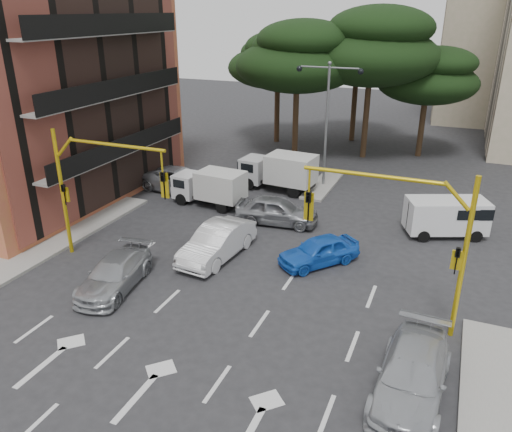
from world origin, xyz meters
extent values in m
plane|color=#28282B|center=(0.00, 0.00, 0.00)|extent=(120.00, 120.00, 0.00)
cube|color=gray|center=(0.00, 16.00, 0.07)|extent=(1.40, 6.00, 0.15)
cube|color=#AF6A37|center=(-18.00, 8.00, 6.50)|extent=(15.00, 16.00, 13.00)
cube|color=black|center=(-10.44, 8.00, 6.00)|extent=(0.12, 14.72, 11.20)
cube|color=black|center=(9.94, 32.00, 8.50)|extent=(0.12, 11.04, 16.20)
cube|color=black|center=(4.94, 44.00, 7.50)|extent=(0.12, 11.04, 14.20)
cylinder|color=#382616|center=(-4.00, 22.00, 2.48)|extent=(0.44, 0.44, 4.95)
ellipsoid|color=black|center=(-4.00, 22.00, 6.93)|extent=(9.15, 9.15, 3.87)
ellipsoid|color=black|center=(-3.40, 21.60, 8.80)|extent=(6.86, 6.86, 2.86)
ellipsoid|color=black|center=(-4.50, 22.30, 8.25)|extent=(6.07, 6.07, 2.64)
cylinder|color=#382616|center=(1.00, 24.00, 2.70)|extent=(0.44, 0.44, 5.40)
ellipsoid|color=black|center=(1.00, 24.00, 7.56)|extent=(9.98, 9.98, 4.22)
ellipsoid|color=black|center=(1.60, 23.60, 9.60)|extent=(7.49, 7.49, 3.12)
ellipsoid|color=black|center=(0.50, 24.30, 9.00)|extent=(6.62, 6.62, 2.88)
cylinder|color=#382616|center=(-7.00, 26.00, 2.25)|extent=(0.44, 0.44, 4.50)
ellipsoid|color=black|center=(-7.00, 26.00, 6.30)|extent=(8.32, 8.32, 3.52)
ellipsoid|color=black|center=(-6.40, 25.60, 8.00)|extent=(6.24, 6.24, 2.60)
ellipsoid|color=black|center=(-7.50, 26.30, 7.50)|extent=(5.52, 5.52, 2.40)
cylinder|color=#382616|center=(5.00, 26.00, 2.02)|extent=(0.44, 0.44, 4.05)
ellipsoid|color=black|center=(5.00, 26.00, 5.67)|extent=(7.49, 7.49, 3.17)
ellipsoid|color=black|center=(5.60, 25.60, 7.20)|extent=(5.62, 5.62, 2.34)
ellipsoid|color=black|center=(4.50, 26.30, 6.75)|extent=(4.97, 4.97, 2.16)
cylinder|color=#382616|center=(-1.00, 29.00, 2.48)|extent=(0.44, 0.44, 4.95)
ellipsoid|color=black|center=(-1.00, 29.00, 6.93)|extent=(9.15, 9.15, 3.87)
ellipsoid|color=black|center=(-0.40, 28.60, 8.80)|extent=(6.86, 6.86, 2.86)
ellipsoid|color=black|center=(-1.50, 29.30, 8.25)|extent=(6.07, 6.07, 2.64)
cylinder|color=gold|center=(8.60, 2.00, 3.00)|extent=(0.18, 0.18, 6.00)
cylinder|color=gold|center=(8.05, 2.00, 5.25)|extent=(0.95, 0.14, 0.95)
cylinder|color=gold|center=(5.30, 2.00, 5.60)|extent=(4.80, 0.14, 0.14)
cylinder|color=gold|center=(3.10, 2.00, 5.15)|extent=(0.08, 0.08, 0.90)
imported|color=black|center=(3.10, 2.00, 4.10)|extent=(0.20, 0.24, 1.20)
cube|color=gold|center=(3.10, 2.08, 4.10)|extent=(0.36, 0.06, 1.10)
imported|color=black|center=(8.38, 1.85, 3.00)|extent=(0.16, 0.20, 1.00)
cube|color=gold|center=(8.38, 1.95, 3.00)|extent=(0.35, 0.08, 0.70)
cylinder|color=gold|center=(-8.60, 2.00, 3.00)|extent=(0.18, 0.18, 6.00)
cylinder|color=gold|center=(-8.05, 2.00, 5.25)|extent=(0.95, 0.14, 0.95)
cylinder|color=gold|center=(-5.30, 2.00, 5.60)|extent=(4.80, 0.14, 0.14)
cylinder|color=gold|center=(-3.10, 2.00, 5.15)|extent=(0.08, 0.08, 0.90)
imported|color=black|center=(-3.10, 2.00, 4.10)|extent=(0.20, 0.24, 1.20)
cube|color=gold|center=(-3.10, 2.08, 4.10)|extent=(0.36, 0.06, 1.10)
imported|color=black|center=(-8.38, 1.85, 3.00)|extent=(0.16, 0.20, 1.00)
cube|color=gold|center=(-8.38, 1.95, 3.00)|extent=(0.35, 0.08, 0.70)
cylinder|color=slate|center=(0.00, 16.00, 3.90)|extent=(0.16, 0.16, 7.50)
cylinder|color=slate|center=(-0.90, 16.00, 7.55)|extent=(1.80, 0.10, 0.10)
sphere|color=black|center=(-1.90, 16.00, 7.40)|extent=(0.36, 0.36, 0.36)
cylinder|color=slate|center=(0.90, 16.00, 7.55)|extent=(1.80, 0.10, 0.10)
sphere|color=black|center=(1.90, 16.00, 7.40)|extent=(0.36, 0.36, 0.36)
sphere|color=slate|center=(0.00, 16.00, 7.80)|extent=(0.24, 0.24, 0.24)
imported|color=silver|center=(-1.86, 4.21, 0.78)|extent=(2.11, 4.90, 1.57)
imported|color=blue|center=(2.71, 5.41, 0.65)|extent=(3.64, 3.93, 1.31)
imported|color=#A0A3A8|center=(-4.55, 0.08, 0.65)|extent=(2.51, 4.73, 1.31)
imported|color=#9EA0A5|center=(-8.00, 11.44, 0.75)|extent=(5.77, 3.37, 1.51)
imported|color=gray|center=(-0.69, 9.03, 0.77)|extent=(4.67, 2.28, 1.53)
imported|color=#AAADB2|center=(7.60, -1.62, 0.71)|extent=(2.20, 4.97, 1.42)
camera|label=1|loc=(7.86, -14.45, 10.86)|focal=35.00mm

